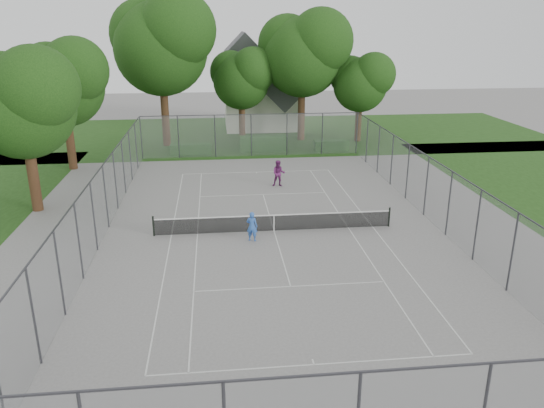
{
  "coord_description": "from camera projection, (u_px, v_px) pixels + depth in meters",
  "views": [
    {
      "loc": [
        -2.98,
        -26.46,
        10.75
      ],
      "look_at": [
        0.0,
        1.0,
        1.2
      ],
      "focal_mm": 35.0,
      "sensor_mm": 36.0,
      "label": 1
    }
  ],
  "objects": [
    {
      "name": "house",
      "position": [
        263.0,
        90.0,
        55.2
      ],
      "size": [
        7.84,
        6.07,
        9.76
      ],
      "color": "silver",
      "rests_on": "ground"
    },
    {
      "name": "tree_far_midleft",
      "position": [
        242.0,
        76.0,
        48.88
      ],
      "size": [
        6.0,
        5.48,
        8.62
      ],
      "color": "#3E2516",
      "rests_on": "ground"
    },
    {
      "name": "grass_far",
      "position": [
        245.0,
        134.0,
        53.1
      ],
      "size": [
        60.0,
        20.0,
        0.0
      ],
      "primitive_type": "cube",
      "color": "#1D4112",
      "rests_on": "ground"
    },
    {
      "name": "perimeter_fence",
      "position": [
        274.0,
        199.0,
        28.08
      ],
      "size": [
        18.08,
        34.08,
        3.52
      ],
      "color": "#38383D",
      "rests_on": "ground"
    },
    {
      "name": "tennis_net",
      "position": [
        274.0,
        222.0,
        28.51
      ],
      "size": [
        12.87,
        0.1,
        1.1
      ],
      "color": "black",
      "rests_on": "ground"
    },
    {
      "name": "girl_player",
      "position": [
        252.0,
        226.0,
        27.16
      ],
      "size": [
        0.67,
        0.55,
        1.58
      ],
      "primitive_type": "imported",
      "rotation": [
        0.0,
        0.0,
        2.8
      ],
      "color": "blue",
      "rests_on": "ground"
    },
    {
      "name": "hedge_mid",
      "position": [
        263.0,
        143.0,
        46.3
      ],
      "size": [
        4.01,
        1.15,
        1.26
      ],
      "primitive_type": "cube",
      "color": "#1F4D18",
      "rests_on": "ground"
    },
    {
      "name": "ground",
      "position": [
        274.0,
        231.0,
        28.68
      ],
      "size": [
        120.0,
        120.0,
        0.0
      ],
      "primitive_type": "plane",
      "color": "slate",
      "rests_on": "ground"
    },
    {
      "name": "tree_side_front",
      "position": [
        23.0,
        99.0,
        29.63
      ],
      "size": [
        6.71,
        6.12,
        9.64
      ],
      "color": "#3E2516",
      "rests_on": "ground"
    },
    {
      "name": "woman_player",
      "position": [
        279.0,
        173.0,
        36.17
      ],
      "size": [
        0.97,
        0.81,
        1.82
      ],
      "primitive_type": "imported",
      "rotation": [
        0.0,
        0.0,
        -0.15
      ],
      "color": "#702566",
      "rests_on": "ground"
    },
    {
      "name": "hedge_left",
      "position": [
        191.0,
        149.0,
        45.22
      ],
      "size": [
        3.44,
        1.03,
        0.86
      ],
      "primitive_type": "cube",
      "color": "#1F4D18",
      "rests_on": "ground"
    },
    {
      "name": "tree_side_back",
      "position": [
        63.0,
        79.0,
        38.54
      ],
      "size": [
        6.84,
        6.24,
        9.83
      ],
      "color": "#3E2516",
      "rests_on": "ground"
    },
    {
      "name": "hedge_right",
      "position": [
        331.0,
        145.0,
        46.43
      ],
      "size": [
        2.98,
        1.09,
        0.9
      ],
      "primitive_type": "cube",
      "color": "#1F4D18",
      "rests_on": "ground"
    },
    {
      "name": "court_markings",
      "position": [
        274.0,
        231.0,
        28.67
      ],
      "size": [
        11.03,
        23.83,
        0.01
      ],
      "color": "silver",
      "rests_on": "ground"
    },
    {
      "name": "tree_far_right",
      "position": [
        361.0,
        80.0,
        48.4
      ],
      "size": [
        5.7,
        5.2,
        8.19
      ],
      "color": "#3E2516",
      "rests_on": "ground"
    },
    {
      "name": "tree_far_midright",
      "position": [
        304.0,
        50.0,
        48.07
      ],
      "size": [
        8.35,
        7.62,
        12.0
      ],
      "color": "#3E2516",
      "rests_on": "ground"
    },
    {
      "name": "tree_far_left",
      "position": [
        162.0,
        41.0,
        45.44
      ],
      "size": [
        9.27,
        8.46,
        13.32
      ],
      "color": "#3E2516",
      "rests_on": "ground"
    }
  ]
}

